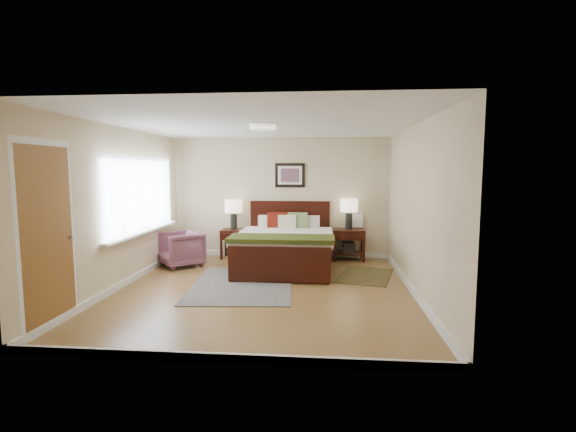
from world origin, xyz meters
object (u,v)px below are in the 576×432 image
at_px(lamp_right, 349,208).
at_px(rug_persian, 242,284).
at_px(nightstand_left, 234,235).
at_px(bed, 285,240).
at_px(lamp_left, 234,209).
at_px(armchair, 181,249).
at_px(nightstand_right, 349,241).

bearing_deg(lamp_right, rug_persian, -131.43).
bearing_deg(nightstand_left, lamp_right, 0.51).
xyz_separation_m(bed, rug_persian, (-0.58, -1.20, -0.53)).
relative_size(nightstand_left, lamp_left, 0.98).
bearing_deg(armchair, lamp_right, 64.58).
bearing_deg(lamp_left, lamp_right, 0.00).
bearing_deg(lamp_right, nightstand_right, -90.00).
relative_size(bed, nightstand_left, 3.60).
bearing_deg(armchair, nightstand_left, 94.69).
relative_size(lamp_left, rug_persian, 0.28).
xyz_separation_m(bed, lamp_left, (-1.16, 0.83, 0.50)).
relative_size(nightstand_left, lamp_right, 0.98).
height_order(lamp_right, armchair, lamp_right).
xyz_separation_m(nightstand_right, armchair, (-3.21, -0.85, -0.05)).
bearing_deg(rug_persian, lamp_right, 44.21).
distance_m(bed, lamp_right, 1.57).
bearing_deg(nightstand_left, rug_persian, -74.09).
relative_size(nightstand_right, lamp_right, 1.05).
bearing_deg(rug_persian, armchair, 135.90).
bearing_deg(lamp_right, nightstand_left, -179.49).
relative_size(bed, lamp_left, 3.55).
distance_m(lamp_right, armchair, 3.41).
relative_size(bed, armchair, 2.98).
distance_m(nightstand_right, armchair, 3.32).
bearing_deg(nightstand_left, nightstand_right, 0.20).
distance_m(bed, lamp_left, 1.51).
bearing_deg(armchair, bed, 50.34).
bearing_deg(bed, armchair, -179.20).
distance_m(bed, armchair, 2.00).
distance_m(lamp_left, lamp_right, 2.37).
relative_size(nightstand_right, rug_persian, 0.29).
height_order(nightstand_right, rug_persian, nightstand_right).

